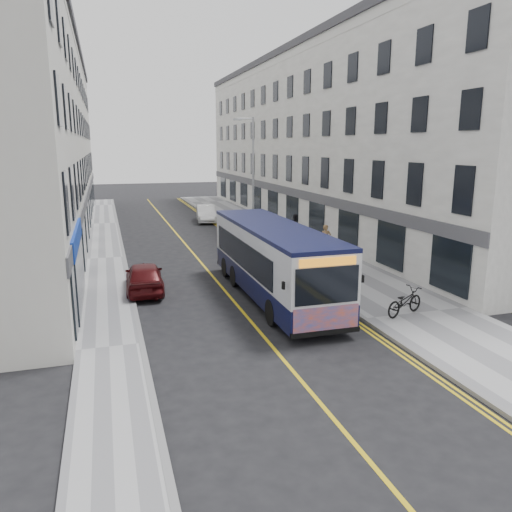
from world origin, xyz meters
TOP-DOWN VIEW (x-y plane):
  - ground at (0.00, 0.00)m, footprint 140.00×140.00m
  - pavement_east at (6.25, 12.00)m, footprint 4.50×64.00m
  - pavement_west at (-5.00, 12.00)m, footprint 2.00×64.00m
  - kerb_east at (4.00, 12.00)m, footprint 0.18×64.00m
  - kerb_west at (-4.00, 12.00)m, footprint 0.18×64.00m
  - road_centre_line at (0.00, 12.00)m, footprint 0.12×64.00m
  - road_dbl_yellow_inner at (3.55, 12.00)m, footprint 0.10×64.00m
  - road_dbl_yellow_outer at (3.75, 12.00)m, footprint 0.10×64.00m
  - terrace_east at (11.50, 21.00)m, footprint 6.00×46.00m
  - terrace_west at (-9.00, 21.00)m, footprint 6.00×46.00m
  - streetlamp at (4.17, 14.00)m, footprint 1.32×0.18m
  - city_bus at (1.71, 2.56)m, footprint 2.49×10.65m
  - bicycle at (5.58, -1.28)m, footprint 2.05×1.33m
  - pedestrian_near at (7.29, 9.41)m, footprint 0.65×0.46m
  - pedestrian_far at (7.29, 14.21)m, footprint 1.04×1.01m
  - car_white at (3.20, 24.37)m, footprint 2.03×4.39m
  - car_maroon at (-3.40, 4.98)m, footprint 1.77×4.02m

SIDE VIEW (x-z plane):
  - ground at x=0.00m, z-range 0.00..0.00m
  - road_centre_line at x=0.00m, z-range 0.00..0.01m
  - road_dbl_yellow_inner at x=3.55m, z-range 0.00..0.01m
  - road_dbl_yellow_outer at x=3.75m, z-range 0.00..0.01m
  - pavement_east at x=6.25m, z-range 0.00..0.12m
  - pavement_west at x=-5.00m, z-range 0.00..0.12m
  - kerb_east at x=4.00m, z-range 0.00..0.13m
  - kerb_west at x=-4.00m, z-range 0.00..0.13m
  - bicycle at x=5.58m, z-range 0.12..1.14m
  - car_maroon at x=-3.40m, z-range 0.00..1.35m
  - car_white at x=3.20m, z-range 0.00..1.39m
  - pedestrian_far at x=7.29m, z-range 0.12..1.80m
  - pedestrian_near at x=7.29m, z-range 0.12..1.81m
  - city_bus at x=1.71m, z-range 0.15..3.24m
  - streetlamp at x=4.17m, z-range 0.38..8.38m
  - terrace_east at x=11.50m, z-range 0.00..13.00m
  - terrace_west at x=-9.00m, z-range 0.00..13.00m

